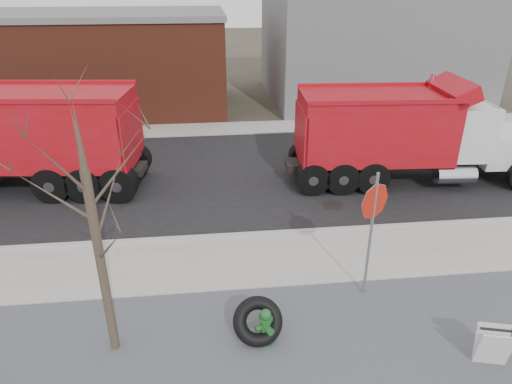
{
  "coord_description": "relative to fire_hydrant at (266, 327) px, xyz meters",
  "views": [
    {
      "loc": [
        -1.09,
        -10.05,
        7.03
      ],
      "look_at": [
        0.22,
        1.64,
        1.4
      ],
      "focal_mm": 32.0,
      "sensor_mm": 36.0,
      "label": 1
    }
  ],
  "objects": [
    {
      "name": "ground",
      "position": [
        0.07,
        2.76,
        -0.38
      ],
      "size": [
        120.0,
        120.0,
        0.0
      ],
      "primitive_type": "plane",
      "color": "#383328",
      "rests_on": "ground"
    },
    {
      "name": "gravel_verge",
      "position": [
        0.07,
        -0.74,
        -0.37
      ],
      "size": [
        60.0,
        5.0,
        0.03
      ],
      "primitive_type": "cube",
      "color": "slate",
      "rests_on": "ground"
    },
    {
      "name": "sidewalk",
      "position": [
        0.07,
        3.01,
        -0.35
      ],
      "size": [
        60.0,
        2.5,
        0.06
      ],
      "primitive_type": "cube",
      "color": "#9E9B93",
      "rests_on": "ground"
    },
    {
      "name": "curb",
      "position": [
        0.07,
        4.31,
        -0.33
      ],
      "size": [
        60.0,
        0.15,
        0.11
      ],
      "primitive_type": "cube",
      "color": "#9E9B93",
      "rests_on": "ground"
    },
    {
      "name": "road",
      "position": [
        0.07,
        9.06,
        -0.37
      ],
      "size": [
        60.0,
        9.4,
        0.02
      ],
      "primitive_type": "cube",
      "color": "black",
      "rests_on": "ground"
    },
    {
      "name": "far_sidewalk",
      "position": [
        0.07,
        14.76,
        -0.35
      ],
      "size": [
        60.0,
        2.0,
        0.06
      ],
      "primitive_type": "cube",
      "color": "#9E9B93",
      "rests_on": "ground"
    },
    {
      "name": "building_grey",
      "position": [
        9.07,
        20.76,
        3.62
      ],
      "size": [
        12.0,
        10.0,
        8.0
      ],
      "color": "slate",
      "rests_on": "ground"
    },
    {
      "name": "building_brick",
      "position": [
        -9.93,
        19.76,
        2.27
      ],
      "size": [
        20.2,
        8.2,
        5.3
      ],
      "color": "brown",
      "rests_on": "ground"
    },
    {
      "name": "bare_tree",
      "position": [
        -3.13,
        0.16,
        2.91
      ],
      "size": [
        3.2,
        3.2,
        5.2
      ],
      "color": "#382D23",
      "rests_on": "ground"
    },
    {
      "name": "fire_hydrant",
      "position": [
        0.0,
        0.0,
        0.0
      ],
      "size": [
        0.47,
        0.46,
        0.84
      ],
      "rotation": [
        0.0,
        0.0,
        0.43
      ],
      "color": "#246125",
      "rests_on": "ground"
    },
    {
      "name": "truck_tire",
      "position": [
        -0.15,
        0.1,
        0.08
      ],
      "size": [
        1.09,
        0.9,
        1.01
      ],
      "color": "black",
      "rests_on": "ground"
    },
    {
      "name": "stop_sign",
      "position": [
        2.58,
        1.33,
        1.77
      ],
      "size": [
        0.77,
        0.46,
        3.2
      ],
      "rotation": [
        0.0,
        0.0,
        0.13
      ],
      "color": "gray",
      "rests_on": "ground"
    },
    {
      "name": "sandwich_board",
      "position": [
        4.33,
        -1.12,
        0.08
      ],
      "size": [
        0.7,
        0.54,
        0.87
      ],
      "rotation": [
        0.0,
        0.0,
        -0.26
      ],
      "color": "silver",
      "rests_on": "ground"
    },
    {
      "name": "dump_truck_red_a",
      "position": [
        6.16,
        7.78,
        1.52
      ],
      "size": [
        9.39,
        3.07,
        3.74
      ],
      "rotation": [
        0.0,
        0.0,
        -0.06
      ],
      "color": "black",
      "rests_on": "ground"
    },
    {
      "name": "dump_truck_red_b",
      "position": [
        -7.68,
        8.64,
        1.64
      ],
      "size": [
        9.66,
        3.7,
        3.98
      ],
      "rotation": [
        0.0,
        0.0,
        3.03
      ],
      "color": "black",
      "rests_on": "ground"
    }
  ]
}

